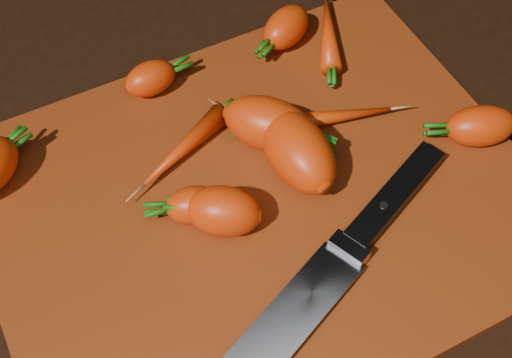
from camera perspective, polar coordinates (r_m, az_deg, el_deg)
name	(u,v)px	position (r m, az deg, el deg)	size (l,w,h in m)	color
ground	(261,208)	(0.68, 0.39, -2.31)	(2.00, 2.00, 0.01)	black
cutting_board	(261,201)	(0.67, 0.39, -1.80)	(0.50, 0.40, 0.01)	maroon
carrot_1	(223,211)	(0.63, -2.63, -2.59)	(0.07, 0.05, 0.05)	red
carrot_2	(269,125)	(0.68, 1.05, 4.37)	(0.09, 0.05, 0.05)	red
carrot_3	(298,151)	(0.66, 3.37, 2.25)	(0.10, 0.06, 0.06)	red
carrot_4	(286,27)	(0.78, 2.42, 12.03)	(0.06, 0.04, 0.04)	red
carrot_5	(150,78)	(0.74, -8.45, 7.96)	(0.05, 0.04, 0.04)	red
carrot_6	(481,126)	(0.72, 17.53, 4.07)	(0.07, 0.04, 0.04)	red
carrot_7	(329,32)	(0.79, 5.83, 11.61)	(0.11, 0.02, 0.02)	red
carrot_8	(323,118)	(0.71, 5.40, 4.85)	(0.14, 0.02, 0.02)	red
carrot_9	(258,136)	(0.69, 0.15, 3.43)	(0.09, 0.02, 0.02)	red
carrot_10	(195,205)	(0.64, -4.87, -2.10)	(0.05, 0.04, 0.04)	red
carrot_11	(184,148)	(0.68, -5.76, 2.52)	(0.11, 0.02, 0.02)	red
knife	(278,332)	(0.59, 1.80, -12.16)	(0.36, 0.18, 0.02)	gray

